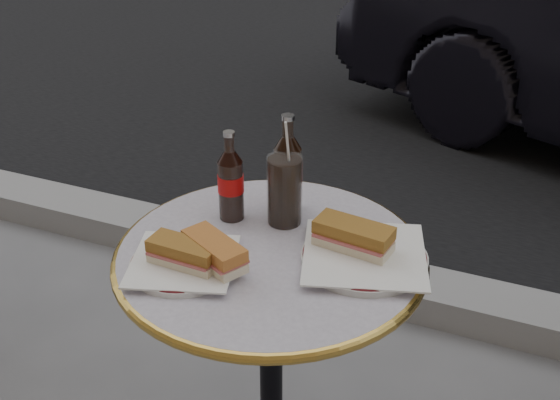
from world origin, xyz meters
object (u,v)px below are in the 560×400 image
at_px(bistro_table, 271,388).
at_px(cola_glass, 285,190).
at_px(plate_right, 364,257).
at_px(cola_bottle_right, 288,164).
at_px(cola_bottle_left, 230,176).
at_px(plate_left, 183,264).

height_order(bistro_table, cola_glass, cola_glass).
xyz_separation_m(plate_right, cola_bottle_right, (-0.21, 0.12, 0.10)).
xyz_separation_m(bistro_table, cola_bottle_right, (-0.03, 0.16, 0.48)).
relative_size(plate_right, cola_bottle_left, 1.23).
bearing_deg(cola_bottle_right, cola_glass, -74.63).
bearing_deg(cola_bottle_right, plate_right, -30.37).
height_order(bistro_table, plate_right, plate_right).
bearing_deg(bistro_table, plate_left, -137.76).
relative_size(bistro_table, plate_right, 3.00).
relative_size(cola_bottle_left, cola_bottle_right, 0.90).
bearing_deg(bistro_table, cola_bottle_left, 145.84).
relative_size(bistro_table, cola_bottle_left, 3.69).
bearing_deg(bistro_table, cola_bottle_right, 100.38).
bearing_deg(cola_glass, cola_bottle_left, -166.47).
bearing_deg(cola_bottle_right, plate_left, -109.68).
bearing_deg(plate_right, plate_left, -153.54).
bearing_deg(cola_bottle_left, cola_glass, 13.53).
distance_m(plate_right, cola_bottle_left, 0.32).
bearing_deg(cola_bottle_left, cola_bottle_right, 37.81).
height_order(plate_left, cola_bottle_left, cola_bottle_left).
xyz_separation_m(plate_right, cola_bottle_left, (-0.31, 0.05, 0.09)).
distance_m(bistro_table, cola_glass, 0.46).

